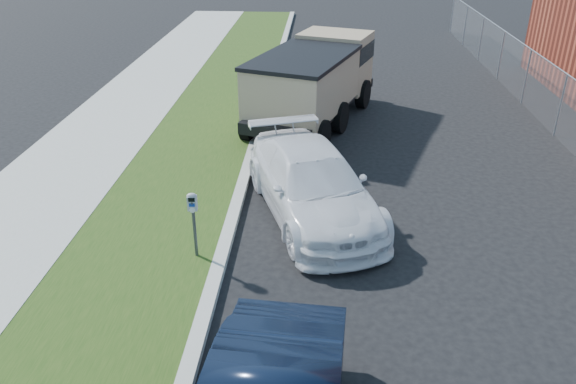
{
  "coord_description": "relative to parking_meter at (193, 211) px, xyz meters",
  "views": [
    {
      "loc": [
        -0.85,
        -8.66,
        5.95
      ],
      "look_at": [
        -1.4,
        1.0,
        1.0
      ],
      "focal_mm": 35.0,
      "sensor_mm": 36.0,
      "label": 1
    }
  ],
  "objects": [
    {
      "name": "white_wagon",
      "position": [
        2.1,
        2.02,
        -0.35
      ],
      "size": [
        3.51,
        5.3,
        1.43
      ],
      "primitive_type": "imported",
      "rotation": [
        0.0,
        0.0,
        0.34
      ],
      "color": "white",
      "rests_on": "ground"
    },
    {
      "name": "ground",
      "position": [
        3.05,
        -0.02,
        -1.07
      ],
      "size": [
        120.0,
        120.0,
        0.0
      ],
      "primitive_type": "plane",
      "color": "black",
      "rests_on": "ground"
    },
    {
      "name": "parking_meter",
      "position": [
        0.0,
        0.0,
        0.0
      ],
      "size": [
        0.19,
        0.13,
        1.3
      ],
      "rotation": [
        0.0,
        0.0,
        0.06
      ],
      "color": "#3F4247",
      "rests_on": "ground"
    },
    {
      "name": "chainlink_fence",
      "position": [
        9.05,
        6.98,
        0.2
      ],
      "size": [
        0.06,
        30.06,
        30.0
      ],
      "color": "slate",
      "rests_on": "ground"
    },
    {
      "name": "streetside",
      "position": [
        -2.51,
        1.98,
        -1.0
      ],
      "size": [
        6.12,
        50.0,
        0.15
      ],
      "color": "#97978F",
      "rests_on": "ground"
    },
    {
      "name": "dump_truck",
      "position": [
        2.09,
        7.97,
        0.24
      ],
      "size": [
        4.03,
        6.32,
        2.33
      ],
      "rotation": [
        0.0,
        0.0,
        -0.34
      ],
      "color": "black",
      "rests_on": "ground"
    }
  ]
}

